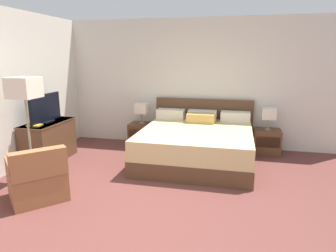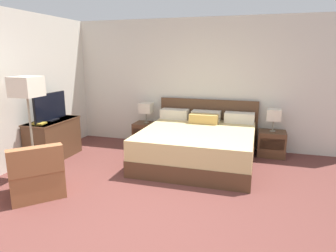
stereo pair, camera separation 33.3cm
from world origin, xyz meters
The scene contains 13 objects.
ground_plane centered at (0.00, 0.00, 0.00)m, with size 9.98×9.98×0.00m, color brown.
wall_back centered at (0.00, 3.36, 1.34)m, with size 6.49×0.06×2.67m, color silver.
wall_left centered at (-2.68, 1.36, 1.34)m, with size 0.06×5.13×2.67m, color silver.
bed centered at (0.31, 2.29, 0.33)m, with size 2.05×2.10×1.03m.
nightstand_left centered at (-0.99, 3.04, 0.24)m, with size 0.52×0.44×0.49m.
nightstand_right centered at (1.61, 3.04, 0.24)m, with size 0.52×0.44×0.49m.
table_lamp_left centered at (-0.99, 3.04, 0.81)m, with size 0.26×0.26×0.44m.
table_lamp_right centered at (1.61, 3.04, 0.81)m, with size 0.26×0.26×0.44m.
dresser centered at (-2.36, 1.70, 0.38)m, with size 0.52×1.09×0.74m.
tv centered at (-2.36, 1.69, 0.98)m, with size 0.18×0.85×0.51m.
book_red_cover centered at (-2.37, 1.36, 0.75)m, with size 0.22×0.18×0.03m, color gold.
armchair_by_window centered at (-1.58, 0.29, 0.28)m, with size 0.97×0.97×0.76m.
floor_lamp centered at (-2.06, 0.82, 1.38)m, with size 0.39×0.39×1.61m.
Camera 1 is at (1.00, -2.98, 1.91)m, focal length 32.00 mm.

